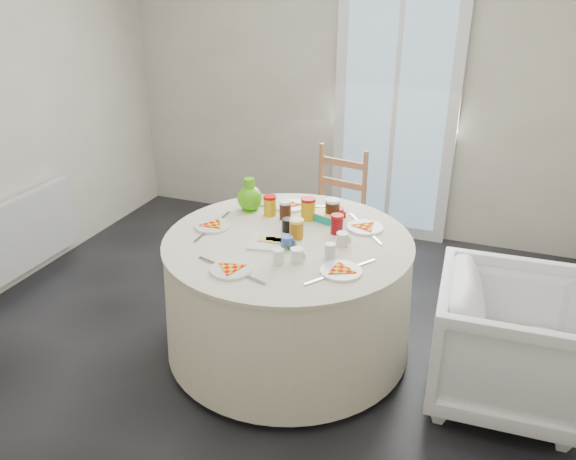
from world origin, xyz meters
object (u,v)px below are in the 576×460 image
(table, at_px, (288,294))
(armchair, at_px, (512,338))
(radiator, at_px, (25,233))
(green_pitcher, at_px, (250,192))
(wooden_chair, at_px, (331,215))

(table, relative_size, armchair, 1.87)
(radiator, bearing_deg, green_pitcher, 6.27)
(table, bearing_deg, wooden_chair, 92.71)
(radiator, relative_size, wooden_chair, 1.05)
(armchair, bearing_deg, wooden_chair, 48.76)
(table, bearing_deg, armchair, -0.54)
(table, xyz_separation_m, green_pitcher, (-0.37, 0.31, 0.49))
(green_pitcher, bearing_deg, table, -42.89)
(radiator, bearing_deg, wooden_chair, 23.92)
(radiator, height_order, green_pitcher, green_pitcher)
(wooden_chair, relative_size, armchair, 1.22)
(wooden_chair, xyz_separation_m, armchair, (1.30, -1.04, -0.08))
(wooden_chair, bearing_deg, table, -76.09)
(radiator, height_order, armchair, armchair)
(wooden_chair, relative_size, green_pitcher, 4.62)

